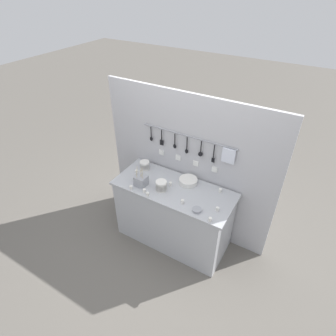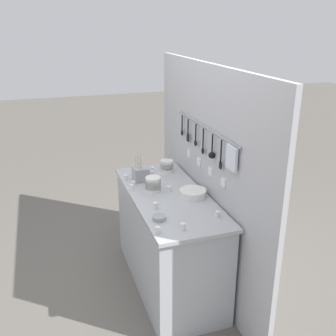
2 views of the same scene
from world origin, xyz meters
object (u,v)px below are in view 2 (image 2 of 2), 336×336
Objects in this scene: plate_stack at (193,193)px; cup_front_left at (152,173)px; cup_by_caddy at (217,214)px; cup_back_left at (169,189)px; bowl_stack_back_corner at (167,166)px; cup_centre at (155,205)px; cup_back_right at (152,169)px; cutlery_caddy at (141,174)px; cup_mid_row at (158,230)px; bowl_stack_nested_right at (153,184)px; cup_beside_plates at (134,184)px; steel_mixing_bowl at (159,218)px; cup_edge_near at (183,226)px; cup_edge_far at (126,177)px; cup_front_right at (132,187)px.

plate_stack is 0.59m from cup_front_left.
cup_by_caddy and cup_back_left have the same top height.
bowl_stack_back_corner is 0.83m from cup_centre.
cup_by_caddy is 1.00× the size of cup_centre.
cup_back_right is at bearing 165.82° from cup_centre.
cutlery_caddy is 0.98m from cup_mid_row.
cup_back_right is (-0.67, -0.17, -0.01)m from plate_stack.
bowl_stack_nested_right is 2.74× the size of cup_by_caddy.
cup_beside_plates is 0.40m from cup_back_right.
cup_by_caddy is at bearing 22.51° from cutlery_caddy.
plate_stack is at bearing 44.71° from cup_back_left.
plate_stack is at bearing 107.90° from cup_centre.
steel_mixing_bowl is (0.94, -0.37, -0.04)m from bowl_stack_back_corner.
cutlery_caddy is 5.69× the size of cup_edge_near.
cup_back_left is at bearing 153.65° from steel_mixing_bowl.
cup_beside_plates is 0.34m from cup_back_left.
steel_mixing_bowl is 2.10× the size of cup_back_right.
plate_stack is 4.66× the size of cup_beside_plates.
cup_front_left is (-1.06, 0.26, 0.00)m from cup_mid_row.
cup_mid_row and cup_back_right have the same top height.
bowl_stack_back_corner is at bearing -177.68° from plate_stack.
cutlery_caddy is at bearing -58.55° from cup_front_left.
cup_beside_plates is at bearing -127.16° from cup_back_left.
bowl_stack_back_corner reaches higher than cup_edge_far.
plate_stack is 4.66× the size of cup_front_right.
cutlery_caddy is 5.69× the size of cup_by_caddy.
cup_centre is at bearing -166.88° from cup_edge_near.
steel_mixing_bowl is 0.67m from cup_beside_plates.
steel_mixing_bowl is at bearing 2.89° from cup_beside_plates.
bowl_stack_back_corner is 0.15m from cup_back_right.
cup_mid_row is at bearing -13.69° from bowl_stack_nested_right.
plate_stack is 4.66× the size of cup_back_left.
cup_edge_near is at bearing 13.00° from cup_front_right.
bowl_stack_nested_right reaches higher than steel_mixing_bowl.
cup_by_caddy is (0.89, 0.37, -0.04)m from cutlery_caddy.
cup_mid_row is 1.00× the size of cup_back_right.
bowl_stack_nested_right is at bearing -126.80° from plate_stack.
bowl_stack_nested_right reaches higher than cup_mid_row.
cup_centre is (0.12, -0.37, -0.01)m from plate_stack.
cup_centre is (-0.29, -0.40, 0.00)m from cup_by_caddy.
cup_front_right is at bearing -38.23° from cup_back_right.
cup_edge_far is (0.02, -0.26, 0.00)m from cup_front_left.
cup_back_left is (-0.57, -0.20, 0.00)m from cup_by_caddy.
cup_mid_row and cup_beside_plates have the same top height.
cup_back_left is at bearing -135.29° from plate_stack.
steel_mixing_bowl is 2.10× the size of cup_by_caddy.
bowl_stack_back_corner is 0.55m from cup_front_right.
cup_mid_row is 1.00× the size of cup_edge_far.
cup_back_right is (-0.03, -0.14, -0.03)m from bowl_stack_back_corner.
cup_front_right is 1.00× the size of cup_back_right.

